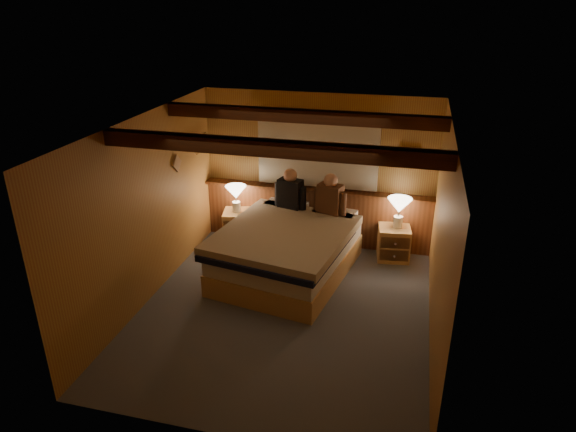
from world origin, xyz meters
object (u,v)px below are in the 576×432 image
(bed, at_px, (287,250))
(lamp_right, at_px, (399,207))
(nightstand_left, at_px, (239,227))
(person_left, at_px, (290,192))
(person_right, at_px, (330,197))
(nightstand_right, at_px, (394,243))
(lamp_left, at_px, (236,194))
(duffel_bag, at_px, (261,243))

(bed, relative_size, lamp_right, 5.15)
(bed, height_order, lamp_right, lamp_right)
(bed, height_order, nightstand_left, bed)
(person_left, relative_size, person_right, 1.01)
(nightstand_left, bearing_deg, bed, -50.75)
(nightstand_right, bearing_deg, lamp_right, 28.50)
(nightstand_right, height_order, lamp_left, lamp_left)
(person_right, bearing_deg, person_left, -168.68)
(person_left, bearing_deg, nightstand_left, -170.19)
(nightstand_left, xyz_separation_m, person_right, (1.48, -0.13, 0.71))
(lamp_left, distance_m, person_right, 1.53)
(nightstand_right, bearing_deg, person_right, -177.92)
(lamp_right, bearing_deg, bed, -149.28)
(nightstand_right, distance_m, lamp_right, 0.59)
(nightstand_right, relative_size, lamp_right, 1.11)
(nightstand_left, height_order, lamp_left, lamp_left)
(lamp_left, height_order, person_left, person_left)
(nightstand_right, bearing_deg, duffel_bag, 179.57)
(person_left, bearing_deg, bed, -65.07)
(bed, xyz_separation_m, person_left, (-0.14, 0.75, 0.60))
(lamp_right, height_order, duffel_bag, lamp_right)
(person_right, bearing_deg, lamp_right, 27.90)
(bed, xyz_separation_m, nightstand_right, (1.44, 0.85, -0.12))
(nightstand_left, relative_size, duffel_bag, 1.23)
(nightstand_right, height_order, lamp_right, lamp_right)
(nightstand_left, relative_size, lamp_left, 1.32)
(person_right, bearing_deg, duffel_bag, -157.94)
(lamp_left, bearing_deg, bed, -38.15)
(bed, bearing_deg, person_right, 65.24)
(nightstand_right, bearing_deg, bed, -157.08)
(person_left, relative_size, duffel_bag, 1.38)
(lamp_left, relative_size, person_right, 0.68)
(nightstand_left, xyz_separation_m, lamp_left, (-0.04, 0.00, 0.57))
(lamp_left, bearing_deg, person_left, -4.23)
(lamp_left, xyz_separation_m, duffel_bag, (0.46, -0.22, -0.70))
(lamp_right, bearing_deg, lamp_left, -178.61)
(nightstand_left, bearing_deg, duffel_bag, -39.15)
(nightstand_left, xyz_separation_m, person_left, (0.86, -0.06, 0.71))
(nightstand_right, distance_m, person_right, 1.22)
(lamp_right, bearing_deg, nightstand_left, -178.56)
(nightstand_right, bearing_deg, person_left, 176.05)
(lamp_right, distance_m, person_right, 1.03)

